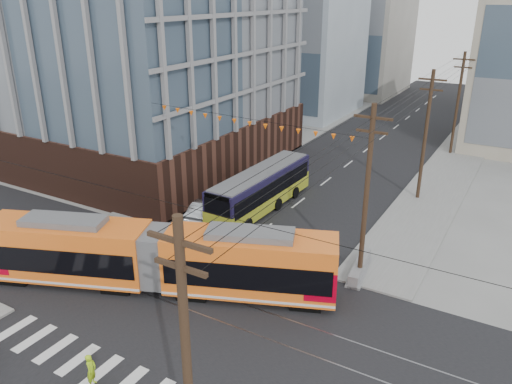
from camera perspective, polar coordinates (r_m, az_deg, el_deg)
ground at (r=27.96m, az=-13.82°, el=-15.21°), size 160.00×160.00×0.00m
office_building at (r=54.41m, az=-15.67°, el=18.66°), size 30.00×25.00×28.60m
bg_bldg_nw_near at (r=75.66m, az=3.91°, el=15.99°), size 18.00×16.00×18.00m
bg_bldg_nw_far at (r=92.83m, az=11.46°, el=17.31°), size 16.00×18.00×20.00m
utility_pole_near at (r=16.55m, az=-7.81°, el=-20.27°), size 0.30×0.30×11.00m
utility_pole_far at (r=72.74m, az=24.00°, el=11.21°), size 0.30×0.30×11.00m
streetcar at (r=30.24m, az=-11.26°, el=-7.36°), size 20.68×10.46×4.06m
city_bus at (r=40.52m, az=0.58°, el=0.32°), size 2.99×12.22×3.44m
parked_car_silver at (r=39.36m, az=-5.73°, el=-1.96°), size 2.42×4.87×1.53m
parked_car_white at (r=42.65m, az=-2.54°, el=-0.09°), size 2.86×4.95×1.35m
parked_car_grey at (r=46.63m, az=0.26°, el=1.95°), size 4.18×5.74×1.45m
pedestrian at (r=24.85m, az=-18.32°, el=-18.77°), size 0.61×0.71×1.65m
jersey_barrier at (r=32.54m, az=11.77°, el=-8.45°), size 1.42×4.16×0.81m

